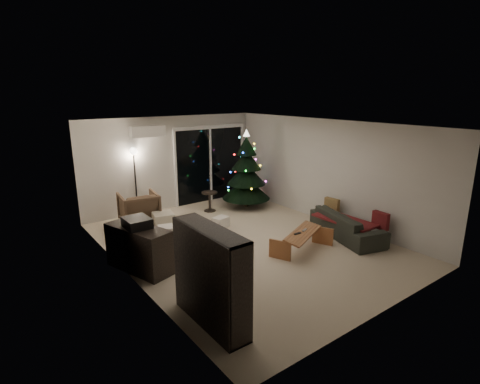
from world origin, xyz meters
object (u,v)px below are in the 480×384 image
(armchair, at_px, (139,209))
(sofa, at_px, (347,225))
(bookshelf, at_px, (200,280))
(media_cabinet, at_px, (139,248))
(coffee_table, at_px, (302,242))
(christmas_tree, at_px, (246,169))

(armchair, bearing_deg, sofa, 142.52)
(bookshelf, bearing_deg, media_cabinet, 99.34)
(sofa, relative_size, coffee_table, 1.49)
(armchair, height_order, sofa, armchair)
(christmas_tree, bearing_deg, armchair, 173.37)
(bookshelf, bearing_deg, armchair, 87.60)
(media_cabinet, bearing_deg, coffee_table, -39.13)
(bookshelf, relative_size, coffee_table, 1.09)
(bookshelf, bearing_deg, coffee_table, 27.11)
(bookshelf, xyz_separation_m, armchair, (0.91, 4.38, -0.30))
(media_cabinet, distance_m, coffee_table, 3.18)
(coffee_table, relative_size, christmas_tree, 0.60)
(coffee_table, bearing_deg, christmas_tree, 48.91)
(media_cabinet, xyz_separation_m, sofa, (4.30, -1.22, -0.13))
(christmas_tree, bearing_deg, coffee_table, -107.16)
(armchair, bearing_deg, christmas_tree, -178.45)
(christmas_tree, bearing_deg, bookshelf, -133.95)
(armchair, distance_m, coffee_table, 4.00)
(media_cabinet, relative_size, coffee_table, 1.01)
(sofa, xyz_separation_m, coffee_table, (-1.36, 0.02, -0.08))
(sofa, relative_size, christmas_tree, 0.89)
(armchair, xyz_separation_m, coffee_table, (2.02, -3.44, -0.20))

